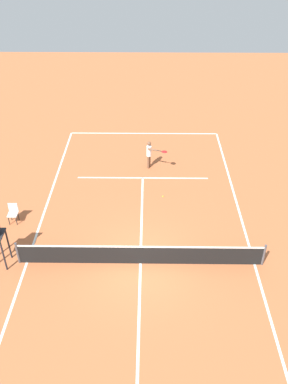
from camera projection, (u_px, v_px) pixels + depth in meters
name	position (u px, v px, depth m)	size (l,w,h in m)	color
ground_plane	(140.00, 263.00, 17.19)	(60.00, 60.00, 0.00)	#B76038
court_lines	(140.00, 263.00, 17.19)	(9.64, 23.97, 0.01)	white
tennis_net	(140.00, 255.00, 16.90)	(10.24, 0.10, 1.07)	#4C4C51
player_serving	(150.00, 153.00, 22.89)	(1.17, 0.90, 1.65)	brown
tennis_ball	(163.00, 196.00, 21.08)	(0.07, 0.07, 0.07)	#CCE033
courtside_chair_mid	(13.00, 212.00, 19.17)	(0.44, 0.46, 0.95)	#262626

